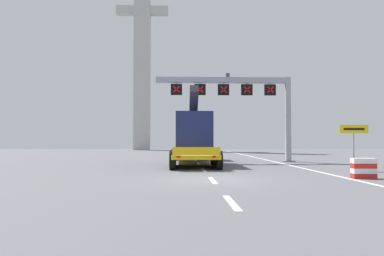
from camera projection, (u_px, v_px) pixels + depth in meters
name	position (u px, v px, depth m)	size (l,w,h in m)	color
ground	(210.00, 180.00, 16.38)	(112.00, 112.00, 0.00)	#5B5B60
lane_markings	(193.00, 157.00, 38.65)	(0.20, 59.19, 0.01)	silver
edge_line_right	(279.00, 163.00, 28.59)	(0.20, 63.00, 0.01)	silver
overhead_lane_gantry	(241.00, 94.00, 30.01)	(10.88, 0.90, 6.97)	#9EA0A5
heavy_haul_truck_yellow	(192.00, 136.00, 29.19)	(3.08, 14.08, 5.30)	yellow
exit_sign_yellow	(354.00, 135.00, 21.58)	(1.67, 0.15, 2.57)	#9EA0A5
crash_barrier_striped	(364.00, 168.00, 17.00)	(1.03, 0.57, 0.90)	red
bridge_pylon_distant	(142.00, 35.00, 66.42)	(9.00, 2.00, 39.24)	#B7B7B2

